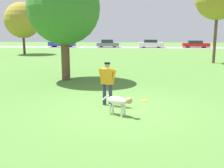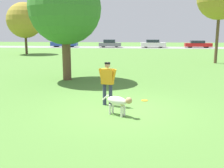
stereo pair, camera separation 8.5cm
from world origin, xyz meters
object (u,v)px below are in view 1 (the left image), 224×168
at_px(person, 107,80).
at_px(parked_car_grey, 108,44).
at_px(parked_car_blue, 62,43).
at_px(parked_car_white, 151,44).
at_px(tree_far_left, 22,20).
at_px(tree_near_left, 64,8).
at_px(frisbee, 144,100).
at_px(dog, 119,102).
at_px(parked_car_red, 196,44).

height_order(person, parked_car_grey, person).
height_order(parked_car_blue, parked_car_grey, parked_car_blue).
bearing_deg(parked_car_white, person, -97.27).
xyz_separation_m(tree_far_left, tree_near_left, (9.52, -16.45, -0.12)).
bearing_deg(frisbee, tree_near_left, 135.35).
xyz_separation_m(person, dog, (0.49, -1.15, -0.47)).
relative_size(dog, parked_car_red, 0.23).
xyz_separation_m(tree_far_left, parked_car_white, (15.86, 14.80, -3.31)).
relative_size(tree_far_left, parked_car_red, 1.36).
bearing_deg(parked_car_white, parked_car_red, 1.84).
xyz_separation_m(dog, tree_near_left, (-3.34, 6.08, 3.40)).
distance_m(tree_far_left, parked_car_white, 21.94).
bearing_deg(person, frisbee, 45.83).
xyz_separation_m(person, parked_car_white, (3.48, 36.18, -0.26)).
bearing_deg(parked_car_white, tree_far_left, -138.75).
height_order(parked_car_grey, parked_car_red, parked_car_grey).
xyz_separation_m(person, frisbee, (1.35, 0.77, -0.91)).
distance_m(person, tree_near_left, 6.40).
bearing_deg(tree_far_left, person, -59.94).
height_order(tree_far_left, parked_car_white, tree_far_left).
xyz_separation_m(dog, tree_far_left, (-12.86, 22.53, 3.52)).
height_order(dog, tree_near_left, tree_near_left).
height_order(dog, tree_far_left, tree_far_left).
height_order(person, tree_near_left, tree_near_left).
relative_size(parked_car_blue, parked_car_white, 1.11).
bearing_deg(tree_near_left, dog, -61.22).
bearing_deg(parked_car_red, dog, -103.76).
xyz_separation_m(tree_far_left, parked_car_red, (23.37, 15.27, -3.36)).
bearing_deg(frisbee, person, -150.22).
bearing_deg(tree_far_left, parked_car_white, 43.02).
bearing_deg(tree_near_left, parked_car_blue, 106.27).
bearing_deg(parked_car_blue, parked_car_white, -2.72).
bearing_deg(tree_near_left, parked_car_white, 78.55).
bearing_deg(parked_car_white, parked_car_blue, 176.99).
bearing_deg(frisbee, tree_far_left, 123.67).
bearing_deg(frisbee, parked_car_white, 86.56).
distance_m(frisbee, parked_car_blue, 38.18).
xyz_separation_m(frisbee, parked_car_grey, (-5.25, 35.64, 0.64)).
distance_m(person, dog, 1.34).
bearing_deg(dog, parked_car_red, 105.58).
distance_m(parked_car_blue, parked_car_red, 23.06).
bearing_deg(tree_far_left, frisbee, -56.33).
relative_size(parked_car_grey, parked_car_white, 0.92).
bearing_deg(parked_car_grey, parked_car_red, -1.03).
relative_size(person, tree_far_left, 0.26).
relative_size(dog, parked_car_blue, 0.22).
height_order(tree_near_left, parked_car_grey, tree_near_left).
distance_m(person, parked_car_red, 38.26).
bearing_deg(parked_car_red, person, -104.93).
relative_size(dog, frisbee, 4.22).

